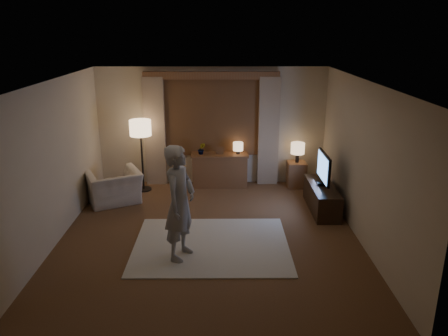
{
  "coord_description": "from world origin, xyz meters",
  "views": [
    {
      "loc": [
        0.2,
        -6.71,
        3.39
      ],
      "look_at": [
        0.25,
        0.6,
        1.03
      ],
      "focal_mm": 35.0,
      "sensor_mm": 36.0,
      "label": 1
    }
  ],
  "objects_px": {
    "tv_stand": "(322,198)",
    "person": "(180,203)",
    "sideboard": "(220,171)",
    "armchair": "(114,187)",
    "side_table": "(296,174)"
  },
  "relations": [
    {
      "from": "person",
      "to": "tv_stand",
      "type": "bearing_deg",
      "value": -33.5
    },
    {
      "from": "tv_stand",
      "to": "person",
      "type": "distance_m",
      "value": 3.21
    },
    {
      "from": "side_table",
      "to": "tv_stand",
      "type": "relative_size",
      "value": 0.4
    },
    {
      "from": "sideboard",
      "to": "tv_stand",
      "type": "bearing_deg",
      "value": -34.77
    },
    {
      "from": "tv_stand",
      "to": "armchair",
      "type": "bearing_deg",
      "value": 174.36
    },
    {
      "from": "tv_stand",
      "to": "sideboard",
      "type": "bearing_deg",
      "value": 145.23
    },
    {
      "from": "sideboard",
      "to": "armchair",
      "type": "distance_m",
      "value": 2.34
    },
    {
      "from": "armchair",
      "to": "sideboard",
      "type": "bearing_deg",
      "value": 177.82
    },
    {
      "from": "armchair",
      "to": "person",
      "type": "xyz_separation_m",
      "value": [
        1.55,
        -2.23,
        0.58
      ]
    },
    {
      "from": "sideboard",
      "to": "armchair",
      "type": "xyz_separation_m",
      "value": [
        -2.13,
        -0.96,
        -0.02
      ]
    },
    {
      "from": "tv_stand",
      "to": "person",
      "type": "height_order",
      "value": "person"
    },
    {
      "from": "sideboard",
      "to": "armchair",
      "type": "height_order",
      "value": "sideboard"
    },
    {
      "from": "person",
      "to": "sideboard",
      "type": "bearing_deg",
      "value": 10.58
    },
    {
      "from": "sideboard",
      "to": "side_table",
      "type": "distance_m",
      "value": 1.7
    },
    {
      "from": "person",
      "to": "side_table",
      "type": "bearing_deg",
      "value": -15.0
    }
  ]
}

